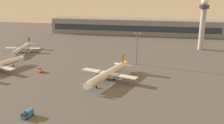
{
  "coord_description": "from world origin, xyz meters",
  "views": [
    {
      "loc": [
        40.21,
        -141.0,
        53.49
      ],
      "look_at": [
        10.94,
        21.48,
        4.0
      ],
      "focal_mm": 41.81,
      "sensor_mm": 36.0,
      "label": 1
    }
  ],
  "objects_px": {
    "baggage_tractor": "(41,70)",
    "apron_light_central": "(137,46)",
    "airplane_terminal_side": "(22,48)",
    "airplane_far_stand": "(109,73)",
    "control_tower": "(203,21)",
    "catering_truck": "(28,114)"
  },
  "relations": [
    {
      "from": "baggage_tractor",
      "to": "apron_light_central",
      "type": "relative_size",
      "value": 0.2
    },
    {
      "from": "airplane_terminal_side",
      "to": "baggage_tractor",
      "type": "height_order",
      "value": "airplane_terminal_side"
    },
    {
      "from": "airplane_terminal_side",
      "to": "baggage_tractor",
      "type": "distance_m",
      "value": 56.65
    },
    {
      "from": "airplane_far_stand",
      "to": "baggage_tractor",
      "type": "height_order",
      "value": "airplane_far_stand"
    },
    {
      "from": "control_tower",
      "to": "catering_truck",
      "type": "bearing_deg",
      "value": -122.85
    },
    {
      "from": "control_tower",
      "to": "catering_truck",
      "type": "height_order",
      "value": "control_tower"
    },
    {
      "from": "airplane_terminal_side",
      "to": "apron_light_central",
      "type": "distance_m",
      "value": 95.93
    },
    {
      "from": "control_tower",
      "to": "baggage_tractor",
      "type": "xyz_separation_m",
      "value": [
        -107.92,
        -80.64,
        -23.3
      ]
    },
    {
      "from": "catering_truck",
      "to": "baggage_tractor",
      "type": "distance_m",
      "value": 58.92
    },
    {
      "from": "control_tower",
      "to": "airplane_far_stand",
      "type": "xyz_separation_m",
      "value": [
        -62.74,
        -87.75,
        -20.12
      ]
    },
    {
      "from": "control_tower",
      "to": "airplane_far_stand",
      "type": "relative_size",
      "value": 0.98
    },
    {
      "from": "airplane_far_stand",
      "to": "catering_truck",
      "type": "xyz_separation_m",
      "value": [
        -25.11,
        -48.28,
        -2.77
      ]
    },
    {
      "from": "airplane_far_stand",
      "to": "catering_truck",
      "type": "height_order",
      "value": "airplane_far_stand"
    },
    {
      "from": "airplane_terminal_side",
      "to": "baggage_tractor",
      "type": "xyz_separation_m",
      "value": [
        35.87,
        -43.79,
        -2.44
      ]
    },
    {
      "from": "control_tower",
      "to": "apron_light_central",
      "type": "relative_size",
      "value": 1.9
    },
    {
      "from": "airplane_terminal_side",
      "to": "catering_truck",
      "type": "bearing_deg",
      "value": 113.66
    },
    {
      "from": "airplane_far_stand",
      "to": "apron_light_central",
      "type": "bearing_deg",
      "value": -91.75
    },
    {
      "from": "catering_truck",
      "to": "baggage_tractor",
      "type": "bearing_deg",
      "value": -55.24
    },
    {
      "from": "control_tower",
      "to": "catering_truck",
      "type": "distance_m",
      "value": 163.55
    },
    {
      "from": "airplane_far_stand",
      "to": "baggage_tractor",
      "type": "relative_size",
      "value": 9.84
    },
    {
      "from": "baggage_tractor",
      "to": "apron_light_central",
      "type": "bearing_deg",
      "value": -14.91
    },
    {
      "from": "baggage_tractor",
      "to": "apron_light_central",
      "type": "xyz_separation_m",
      "value": [
        58.2,
        27.47,
        11.81
      ]
    }
  ]
}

